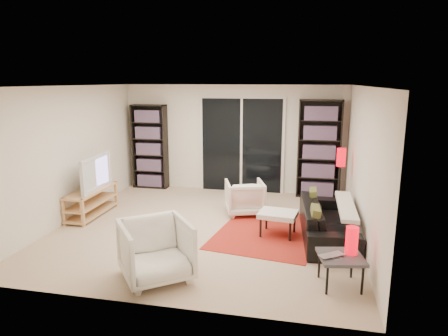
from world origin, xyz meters
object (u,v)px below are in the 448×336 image
at_px(floor_lamp, 341,165).
at_px(bookshelf_right, 319,149).
at_px(sofa, 327,221).
at_px(ottoman, 278,215).
at_px(tv_stand, 92,201).
at_px(bookshelf_left, 150,147).
at_px(armchair_back, 245,197).
at_px(armchair_front, 156,251).
at_px(side_table, 341,259).

bearing_deg(floor_lamp, bookshelf_right, 109.75).
height_order(bookshelf_right, sofa, bookshelf_right).
bearing_deg(ottoman, bookshelf_right, 74.68).
xyz_separation_m(bookshelf_right, sofa, (0.12, -2.39, -0.76)).
bearing_deg(floor_lamp, tv_stand, -166.73).
height_order(bookshelf_left, armchair_back, bookshelf_left).
distance_m(bookshelf_right, armchair_front, 4.76).
height_order(bookshelf_left, armchair_front, bookshelf_left).
bearing_deg(armchair_back, sofa, 130.10).
distance_m(sofa, ottoman, 0.79).
distance_m(tv_stand, armchair_front, 2.98).
xyz_separation_m(bookshelf_right, ottoman, (-0.67, -2.43, -0.70)).
bearing_deg(sofa, tv_stand, 82.30).
height_order(sofa, side_table, sofa).
relative_size(bookshelf_right, armchair_back, 2.97).
bearing_deg(bookshelf_left, sofa, -31.05).
bearing_deg(side_table, sofa, 93.43).
bearing_deg(armchair_front, bookshelf_left, 75.38).
height_order(bookshelf_left, tv_stand, bookshelf_left).
xyz_separation_m(armchair_front, floor_lamp, (2.45, 3.17, 0.56)).
bearing_deg(bookshelf_right, bookshelf_left, 180.00).
height_order(tv_stand, armchair_front, armchair_front).
bearing_deg(ottoman, armchair_front, -127.96).
bearing_deg(side_table, floor_lamp, 86.64).
relative_size(tv_stand, armchair_back, 1.86).
bearing_deg(floor_lamp, armchair_back, -166.92).
relative_size(bookshelf_right, ottoman, 3.18).
bearing_deg(armchair_back, ottoman, 107.96).
relative_size(bookshelf_left, side_table, 3.18).
xyz_separation_m(ottoman, floor_lamp, (1.05, 1.38, 0.60)).
bearing_deg(ottoman, tv_stand, 175.07).
distance_m(bookshelf_left, bookshelf_right, 3.85).
xyz_separation_m(armchair_front, side_table, (2.28, 0.29, -0.03)).
distance_m(tv_stand, ottoman, 3.52).
distance_m(bookshelf_right, armchair_back, 2.13).
relative_size(sofa, floor_lamp, 1.57).
distance_m(bookshelf_right, floor_lamp, 1.13).
distance_m(tv_stand, sofa, 4.30).
bearing_deg(ottoman, floor_lamp, 52.78).
bearing_deg(sofa, floor_lamp, -15.36).
relative_size(bookshelf_left, armchair_back, 2.76).
bearing_deg(tv_stand, ottoman, -4.93).
distance_m(armchair_back, side_table, 2.94).
distance_m(bookshelf_right, tv_stand, 4.75).
bearing_deg(bookshelf_right, ottoman, -105.32).
height_order(side_table, floor_lamp, floor_lamp).
bearing_deg(tv_stand, floor_lamp, 13.27).
bearing_deg(bookshelf_left, floor_lamp, -14.02).
distance_m(ottoman, floor_lamp, 1.83).
relative_size(bookshelf_left, ottoman, 2.96).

